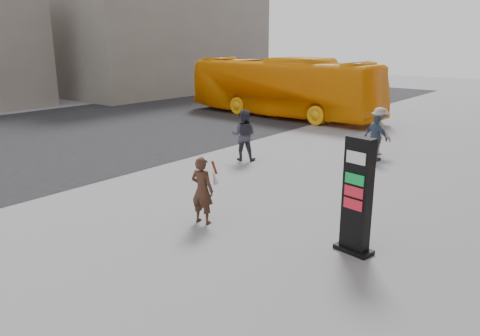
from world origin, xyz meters
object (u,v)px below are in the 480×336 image
Objects in this scene: pedestrian_a at (244,135)px; pedestrian_c at (376,138)px; woman at (202,189)px; pedestrian_b at (379,131)px; bus at (282,87)px; info_pylon at (357,196)px.

pedestrian_a is 1.11× the size of pedestrian_c.
pedestrian_b reaches higher than woman.
pedestrian_c is (0.33, -1.06, -0.06)m from pedestrian_b.
pedestrian_b is 1.11m from pedestrian_c.
bus is 10.76m from pedestrian_c.
woman is at bearing 100.07° from pedestrian_c.
pedestrian_c reaches higher than woman.
bus is 9.88m from pedestrian_b.
pedestrian_b is at bearing -120.74° from bus.
pedestrian_b is (0.45, 9.52, 0.06)m from woman.
pedestrian_c is at bearing -104.07° from woman.
info_pylon is at bearing -138.42° from bus.
woman is 6.27m from pedestrian_a.
pedestrian_a reaches higher than pedestrian_c.
pedestrian_a is at bearing -69.44° from woman.
woman is 0.98× the size of pedestrian_c.
pedestrian_c is at bearing -169.89° from pedestrian_a.
info_pylon is at bearing 133.98° from pedestrian_b.
info_pylon is 0.21× the size of bus.
pedestrian_b is (8.24, -5.41, -0.76)m from bus.
woman is at bearing 91.57° from pedestrian_a.
pedestrian_c is at bearing 131.14° from pedestrian_b.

